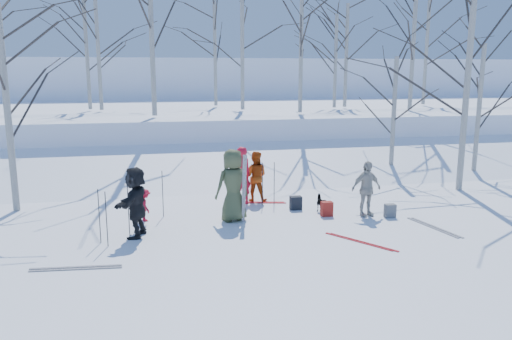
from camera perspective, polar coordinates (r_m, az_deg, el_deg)
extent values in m
plane|color=white|center=(13.23, 1.34, -6.78)|extent=(120.00, 120.00, 0.00)
cube|color=white|center=(19.86, -3.25, -0.23)|extent=(70.00, 9.49, 4.12)
cube|color=white|center=(29.55, -6.18, 5.16)|extent=(70.00, 18.00, 2.20)
cube|color=white|center=(50.38, -8.62, 8.72)|extent=(90.00, 30.00, 6.00)
imported|color=#434D2E|center=(13.73, -2.65, -1.76)|extent=(1.12, 0.88, 2.01)
imported|color=red|center=(15.45, -1.73, -0.65)|extent=(0.75, 0.58, 1.82)
imported|color=#B4430D|center=(15.86, -0.09, -0.72)|extent=(0.94, 0.84, 1.61)
imported|color=red|center=(14.15, -12.56, -3.94)|extent=(0.47, 0.65, 0.90)
imported|color=beige|center=(14.57, 12.49, -2.10)|extent=(0.98, 0.54, 1.59)
imported|color=black|center=(12.79, -13.58, -3.56)|extent=(1.00, 1.74, 1.78)
imported|color=black|center=(14.82, 7.74, -3.84)|extent=(0.50, 0.68, 0.52)
cube|color=silver|center=(13.54, -1.44, -2.18)|extent=(0.09, 0.16, 1.90)
cube|color=silver|center=(13.58, -1.32, -2.14)|extent=(0.11, 0.23, 1.89)
cylinder|color=black|center=(12.59, -17.47, -5.06)|extent=(0.02, 0.02, 1.34)
cylinder|color=black|center=(14.40, -10.61, -2.70)|extent=(0.02, 0.02, 1.34)
cylinder|color=black|center=(15.49, 2.10, -1.53)|extent=(0.02, 0.02, 1.34)
cylinder|color=black|center=(15.36, 0.75, -1.63)|extent=(0.02, 0.02, 1.34)
cylinder|color=black|center=(12.69, -14.36, -4.75)|extent=(0.02, 0.02, 1.34)
cylinder|color=black|center=(14.86, 12.75, -2.35)|extent=(0.02, 0.02, 1.34)
cylinder|color=black|center=(12.28, -16.72, -5.42)|extent=(0.02, 0.02, 1.34)
cube|color=maroon|center=(14.48, 8.09, -4.42)|extent=(0.32, 0.22, 0.42)
cube|color=#575B5F|center=(14.73, 15.07, -4.52)|extent=(0.30, 0.20, 0.38)
cube|color=black|center=(15.07, 4.56, -3.77)|extent=(0.34, 0.24, 0.40)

